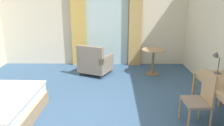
% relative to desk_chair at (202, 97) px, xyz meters
% --- Properties ---
extents(ground, '(6.53, 7.79, 0.10)m').
position_rel_desk_chair_xyz_m(ground, '(-2.13, 0.08, -0.59)').
color(ground, '#38567A').
extents(wall_back, '(6.13, 0.12, 2.78)m').
position_rel_desk_chair_xyz_m(wall_back, '(-2.13, 3.72, 0.85)').
color(wall_back, beige).
rests_on(wall_back, ground).
extents(balcony_glass_door, '(1.34, 0.02, 2.45)m').
position_rel_desk_chair_xyz_m(balcony_glass_door, '(-1.70, 3.64, 0.68)').
color(balcony_glass_door, silver).
rests_on(balcony_glass_door, ground).
extents(curtain_panel_left, '(0.46, 0.10, 2.45)m').
position_rel_desk_chair_xyz_m(curtain_panel_left, '(-2.58, 3.54, 0.69)').
color(curtain_panel_left, tan).
rests_on(curtain_panel_left, ground).
extents(curtain_panel_right, '(0.40, 0.10, 2.45)m').
position_rel_desk_chair_xyz_m(curtain_panel_right, '(-0.81, 3.54, 0.69)').
color(curtain_panel_right, tan).
rests_on(curtain_panel_right, ground).
extents(desk_chair, '(0.42, 0.49, 0.98)m').
position_rel_desk_chair_xyz_m(desk_chair, '(0.00, 0.00, 0.00)').
color(desk_chair, gray).
rests_on(desk_chair, ground).
extents(desk_lamp, '(0.13, 0.27, 0.42)m').
position_rel_desk_chair_xyz_m(desk_lamp, '(0.48, 0.66, 0.50)').
color(desk_lamp, '#4C4C51').
rests_on(desk_lamp, writing_desk).
extents(armchair_by_window, '(1.02, 0.99, 0.88)m').
position_rel_desk_chair_xyz_m(armchair_by_window, '(-2.02, 2.59, -0.20)').
color(armchair_by_window, gray).
rests_on(armchair_by_window, ground).
extents(round_cafe_table, '(0.66, 0.66, 0.73)m').
position_rel_desk_chair_xyz_m(round_cafe_table, '(-0.36, 2.65, -0.00)').
color(round_cafe_table, tan).
rests_on(round_cafe_table, ground).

